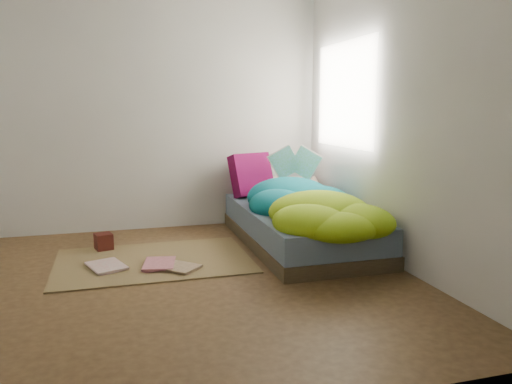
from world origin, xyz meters
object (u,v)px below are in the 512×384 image
Objects in this scene: open_book at (295,153)px; floor_book_b at (144,265)px; floor_book_a at (91,269)px; wooden_box at (104,241)px; bed at (299,227)px; pillow_magenta at (252,175)px.

open_book is 1.97m from floor_book_b.
floor_book_a is (-2.01, -0.83, -0.79)m from open_book.
wooden_box reaches higher than floor_book_b.
bed is 5.86× the size of floor_book_a.
wooden_box is 0.42× the size of floor_book_a.
open_book is at bearing 6.73° from wooden_box.
wooden_box is at bearing 178.93° from pillow_magenta.
pillow_magenta reaches higher than wooden_box.
open_book is 2.07m from wooden_box.
floor_book_a is (-1.62, -1.11, -0.54)m from pillow_magenta.
open_book reaches higher than bed.
bed is 4.43× the size of pillow_magenta.
pillow_magenta is 3.14× the size of wooden_box.
floor_book_a is at bearing -133.43° from open_book.
bed reaches higher than wooden_box.
pillow_magenta is 1.32× the size of floor_book_a.
pillow_magenta is (-0.25, 0.79, 0.40)m from bed.
bed is 1.51m from floor_book_b.
bed is 1.90m from floor_book_a.
wooden_box is at bearing 61.90° from floor_book_a.
open_book is at bearing 2.88° from floor_book_a.
wooden_box is at bearing 170.80° from bed.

